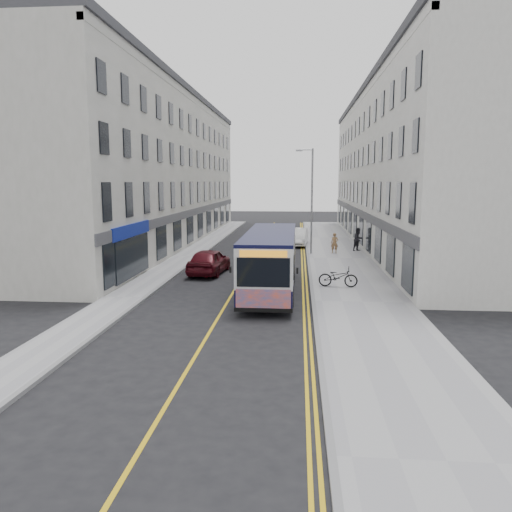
% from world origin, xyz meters
% --- Properties ---
extents(ground, '(140.00, 140.00, 0.00)m').
position_xyz_m(ground, '(0.00, 0.00, 0.00)').
color(ground, black).
rests_on(ground, ground).
extents(pavement_east, '(4.50, 64.00, 0.12)m').
position_xyz_m(pavement_east, '(6.25, 12.00, 0.06)').
color(pavement_east, gray).
rests_on(pavement_east, ground).
extents(pavement_west, '(2.00, 64.00, 0.12)m').
position_xyz_m(pavement_west, '(-5.00, 12.00, 0.06)').
color(pavement_west, gray).
rests_on(pavement_west, ground).
extents(kerb_east, '(0.18, 64.00, 0.13)m').
position_xyz_m(kerb_east, '(4.00, 12.00, 0.07)').
color(kerb_east, slate).
rests_on(kerb_east, ground).
extents(kerb_west, '(0.18, 64.00, 0.13)m').
position_xyz_m(kerb_west, '(-4.00, 12.00, 0.07)').
color(kerb_west, slate).
rests_on(kerb_west, ground).
extents(road_centre_line, '(0.12, 64.00, 0.01)m').
position_xyz_m(road_centre_line, '(0.00, 12.00, 0.00)').
color(road_centre_line, gold).
rests_on(road_centre_line, ground).
extents(road_dbl_yellow_inner, '(0.10, 64.00, 0.01)m').
position_xyz_m(road_dbl_yellow_inner, '(3.55, 12.00, 0.00)').
color(road_dbl_yellow_inner, gold).
rests_on(road_dbl_yellow_inner, ground).
extents(road_dbl_yellow_outer, '(0.10, 64.00, 0.01)m').
position_xyz_m(road_dbl_yellow_outer, '(3.75, 12.00, 0.00)').
color(road_dbl_yellow_outer, gold).
rests_on(road_dbl_yellow_outer, ground).
extents(terrace_east, '(6.00, 46.00, 13.00)m').
position_xyz_m(terrace_east, '(11.50, 21.00, 6.50)').
color(terrace_east, silver).
rests_on(terrace_east, ground).
extents(terrace_west, '(6.00, 46.00, 13.00)m').
position_xyz_m(terrace_west, '(-9.00, 21.00, 6.50)').
color(terrace_west, beige).
rests_on(terrace_west, ground).
extents(streetlamp, '(1.32, 0.18, 8.00)m').
position_xyz_m(streetlamp, '(4.17, 14.00, 4.38)').
color(streetlamp, '#919399').
rests_on(streetlamp, ground).
extents(city_bus, '(2.47, 10.55, 3.06)m').
position_xyz_m(city_bus, '(1.88, 1.08, 1.68)').
color(city_bus, black).
rests_on(city_bus, ground).
extents(bicycle, '(2.08, 0.91, 1.06)m').
position_xyz_m(bicycle, '(5.37, 1.97, 0.65)').
color(bicycle, black).
rests_on(bicycle, pavement_east).
extents(pedestrian_near, '(0.61, 0.44, 1.56)m').
position_xyz_m(pedestrian_near, '(6.05, 14.45, 0.90)').
color(pedestrian_near, olive).
rests_on(pedestrian_near, pavement_east).
extents(pedestrian_far, '(1.13, 1.10, 1.84)m').
position_xyz_m(pedestrian_far, '(8.00, 15.86, 1.04)').
color(pedestrian_far, black).
rests_on(pedestrian_far, pavement_east).
extents(car_white, '(1.99, 4.73, 1.52)m').
position_xyz_m(car_white, '(3.20, 19.71, 0.76)').
color(car_white, silver).
rests_on(car_white, ground).
extents(car_maroon, '(2.28, 4.75, 1.57)m').
position_xyz_m(car_maroon, '(-2.12, 5.68, 0.78)').
color(car_maroon, '#490C14').
rests_on(car_maroon, ground).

